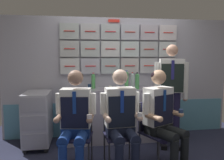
{
  "coord_description": "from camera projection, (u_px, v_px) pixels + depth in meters",
  "views": [
    {
      "loc": [
        -0.75,
        -2.65,
        1.46
      ],
      "look_at": [
        -0.29,
        0.4,
        1.13
      ],
      "focal_mm": 35.51,
      "sensor_mm": 36.0,
      "label": 1
    }
  ],
  "objects": [
    {
      "name": "galley_bulkhead",
      "position": [
        120.0,
        75.0,
        4.1
      ],
      "size": [
        4.2,
        0.14,
        2.15
      ],
      "color": "#ABA9BA",
      "rests_on": "ground"
    },
    {
      "name": "crew_member_standing",
      "position": [
        171.0,
        88.0,
        3.48
      ],
      "size": [
        0.51,
        0.33,
        1.64
      ],
      "color": "black",
      "rests_on": "ground"
    },
    {
      "name": "water_bottle_short",
      "position": [
        127.0,
        80.0,
        3.81
      ],
      "size": [
        0.06,
        0.06,
        0.31
      ],
      "color": "#4A9B53",
      "rests_on": "galley_counter"
    },
    {
      "name": "folding_chair_right",
      "position": [
        153.0,
        125.0,
        3.05
      ],
      "size": [
        0.54,
        0.54,
        0.83
      ],
      "color": "#2D2D33",
      "rests_on": "ground"
    },
    {
      "name": "service_trolley",
      "position": [
        38.0,
        118.0,
        3.57
      ],
      "size": [
        0.4,
        0.65,
        0.89
      ],
      "color": "black",
      "rests_on": "ground"
    },
    {
      "name": "paper_cup_blue",
      "position": [
        89.0,
        86.0,
        3.88
      ],
      "size": [
        0.06,
        0.06,
        0.07
      ],
      "color": "navy",
      "rests_on": "galley_counter"
    },
    {
      "name": "water_bottle_blue_cap",
      "position": [
        93.0,
        81.0,
        3.82
      ],
      "size": [
        0.07,
        0.07,
        0.27
      ],
      "color": "#4AA050",
      "rests_on": "galley_counter"
    },
    {
      "name": "sparkling_bottle_green",
      "position": [
        137.0,
        81.0,
        3.75
      ],
      "size": [
        0.07,
        0.07,
        0.29
      ],
      "color": "#489A52",
      "rests_on": "galley_counter"
    },
    {
      "name": "crew_member_center",
      "position": [
        121.0,
        115.0,
        2.81
      ],
      "size": [
        0.52,
        0.65,
        1.29
      ],
      "color": "black",
      "rests_on": "ground"
    },
    {
      "name": "paper_cup_tan",
      "position": [
        110.0,
        88.0,
        3.7
      ],
      "size": [
        0.07,
        0.07,
        0.06
      ],
      "color": "silver",
      "rests_on": "galley_counter"
    },
    {
      "name": "folding_chair_center",
      "position": [
        119.0,
        127.0,
        2.98
      ],
      "size": [
        0.42,
        0.42,
        0.83
      ],
      "color": "#2D2D33",
      "rests_on": "ground"
    },
    {
      "name": "espresso_cup_small",
      "position": [
        118.0,
        88.0,
        3.65
      ],
      "size": [
        0.07,
        0.07,
        0.06
      ],
      "color": "white",
      "rests_on": "galley_counter"
    },
    {
      "name": "galley_counter",
      "position": [
        117.0,
        114.0,
        3.88
      ],
      "size": [
        1.74,
        0.53,
        0.91
      ],
      "color": "#9E98A6",
      "rests_on": "ground"
    },
    {
      "name": "crew_member_right",
      "position": [
        162.0,
        114.0,
        2.9
      ],
      "size": [
        0.59,
        0.7,
        1.28
      ],
      "color": "black",
      "rests_on": "ground"
    },
    {
      "name": "crew_member_left",
      "position": [
        75.0,
        116.0,
        2.77
      ],
      "size": [
        0.52,
        0.67,
        1.29
      ],
      "color": "black",
      "rests_on": "ground"
    },
    {
      "name": "folding_chair_left",
      "position": [
        77.0,
        128.0,
        2.95
      ],
      "size": [
        0.46,
        0.46,
        0.83
      ],
      "color": "#2D2D33",
      "rests_on": "ground"
    },
    {
      "name": "water_bottle_tall",
      "position": [
        132.0,
        80.0,
        3.95
      ],
      "size": [
        0.06,
        0.06,
        0.27
      ],
      "color": "silver",
      "rests_on": "galley_counter"
    }
  ]
}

